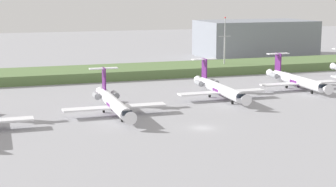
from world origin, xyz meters
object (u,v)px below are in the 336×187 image
antenna_mast (225,49)px  regional_jet_fourth (219,88)px  regional_jet_third (114,103)px  regional_jet_fifth (296,80)px

antenna_mast → regional_jet_fourth: bearing=-115.4°
regional_jet_third → antenna_mast: (49.30, 51.05, 5.29)m
regional_jet_third → regional_jet_fifth: (55.42, 15.25, 0.00)m
regional_jet_fourth → regional_jet_fifth: 26.58m
regional_jet_fifth → antenna_mast: size_ratio=1.66×
regional_jet_fourth → antenna_mast: size_ratio=1.66×
antenna_mast → regional_jet_third: bearing=-134.0°
regional_jet_third → regional_jet_fourth: bearing=17.6°
regional_jet_fourth → antenna_mast: bearing=64.6°
regional_jet_fifth → regional_jet_fourth: bearing=-167.2°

